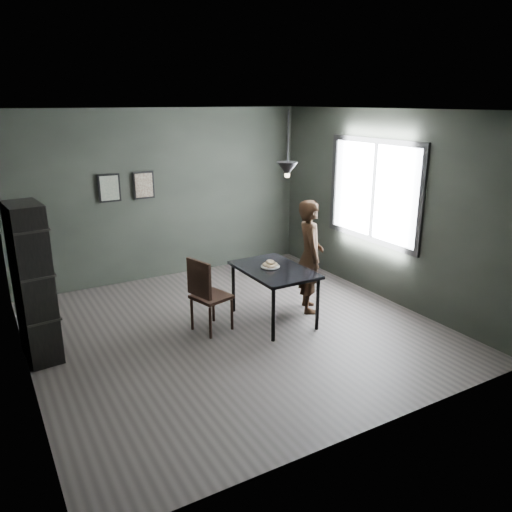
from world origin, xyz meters
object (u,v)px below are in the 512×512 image
cafe_table (274,274)px  woman (310,256)px  shelf_unit (33,284)px  pendant_lamp (287,169)px  wood_chair (206,291)px  white_plate (270,267)px

cafe_table → woman: bearing=5.9°
shelf_unit → pendant_lamp: bearing=-12.1°
woman → wood_chair: bearing=112.6°
woman → wood_chair: size_ratio=1.61×
woman → white_plate: bearing=115.0°
white_plate → woman: 0.66m
pendant_lamp → cafe_table: bearing=-158.2°
white_plate → wood_chair: bearing=176.3°
wood_chair → pendant_lamp: bearing=-16.7°
white_plate → wood_chair: size_ratio=0.23×
wood_chair → pendant_lamp: 1.91m
pendant_lamp → wood_chair: bearing=178.9°
woman → pendant_lamp: size_ratio=1.86×
white_plate → wood_chair: 0.95m
white_plate → pendant_lamp: pendant_lamp is taller
wood_chair → pendant_lamp: pendant_lamp is taller
cafe_table → white_plate: white_plate is taller
wood_chair → white_plate: bearing=-19.4°
wood_chair → shelf_unit: bearing=154.5°
white_plate → shelf_unit: bearing=172.1°
cafe_table → wood_chair: wood_chair is taller
white_plate → cafe_table: bearing=-72.1°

